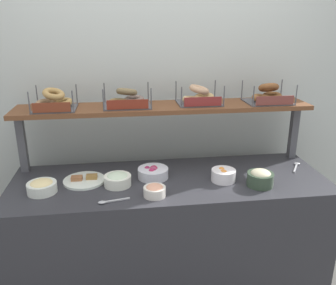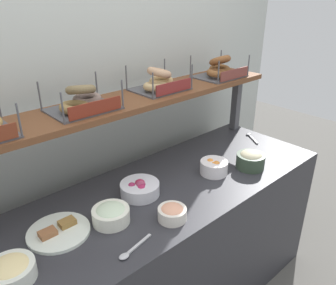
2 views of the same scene
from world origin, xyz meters
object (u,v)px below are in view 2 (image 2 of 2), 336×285
at_px(bowl_fruit_salad, 214,167).
at_px(bagel_basket_cinnamon_raisin, 220,70).
at_px(serving_spoon_by_edge, 251,136).
at_px(bowl_egg_salad, 11,271).
at_px(bowl_lox_spread, 172,213).
at_px(bowl_beet_salad, 140,188).
at_px(bagel_basket_sesame, 159,82).
at_px(bowl_tuna_salad, 251,159).
at_px(bagel_basket_poppy, 82,101).
at_px(bowl_scallion_spread, 111,214).
at_px(serving_plate_white, 59,231).
at_px(serving_spoon_near_plate, 131,251).

relative_size(bowl_fruit_salad, bagel_basket_cinnamon_raisin, 0.50).
distance_m(bowl_fruit_salad, serving_spoon_by_edge, 0.60).
bearing_deg(bowl_egg_salad, serving_spoon_by_edge, 5.54).
bearing_deg(bowl_lox_spread, bowl_egg_salad, 168.47).
relative_size(bowl_beet_salad, bowl_egg_salad, 1.14).
height_order(bowl_lox_spread, serving_spoon_by_edge, bowl_lox_spread).
xyz_separation_m(bowl_lox_spread, bagel_basket_sesame, (0.36, 0.50, 0.44)).
xyz_separation_m(bowl_tuna_salad, bagel_basket_poppy, (-0.80, 0.43, 0.42)).
relative_size(serving_spoon_by_edge, bagel_basket_sesame, 0.51).
relative_size(bowl_scallion_spread, serving_spoon_by_edge, 1.10).
xyz_separation_m(bowl_lox_spread, bowl_tuna_salad, (0.66, 0.05, 0.02)).
bearing_deg(bagel_basket_cinnamon_raisin, bowl_fruit_salad, -140.81).
bearing_deg(serving_plate_white, bagel_basket_sesame, 17.04).
bearing_deg(bowl_lox_spread, bagel_basket_cinnamon_raisin, 28.74).
height_order(bowl_lox_spread, bowl_tuna_salad, bowl_tuna_salad).
distance_m(bowl_scallion_spread, bagel_basket_poppy, 0.54).
bearing_deg(bowl_fruit_salad, bowl_egg_salad, -179.41).
relative_size(bowl_fruit_salad, bagel_basket_sesame, 0.52).
relative_size(bowl_fruit_salad, bowl_egg_salad, 0.89).
distance_m(bowl_fruit_salad, bowl_beet_salad, 0.46).
distance_m(bowl_egg_salad, bagel_basket_sesame, 1.17).
distance_m(serving_spoon_near_plate, bagel_basket_sesame, 0.95).
bearing_deg(bagel_basket_poppy, bowl_lox_spread, -74.68).
relative_size(bagel_basket_poppy, bagel_basket_sesame, 1.04).
height_order(bowl_fruit_salad, bowl_beet_salad, bowl_fruit_salad).
relative_size(serving_spoon_by_edge, bagel_basket_poppy, 0.49).
bearing_deg(bowl_lox_spread, serving_plate_white, 149.04).
distance_m(bowl_egg_salad, serving_plate_white, 0.27).
bearing_deg(bowl_egg_salad, bagel_basket_poppy, 33.12).
bearing_deg(bowl_egg_salad, bagel_basket_cinnamon_raisin, 12.31).
distance_m(bowl_beet_salad, bagel_basket_sesame, 0.61).
xyz_separation_m(bowl_tuna_salad, bagel_basket_cinnamon_raisin, (0.18, 0.42, 0.43)).
relative_size(bowl_tuna_salad, bagel_basket_sesame, 0.55).
bearing_deg(bagel_basket_cinnamon_raisin, bagel_basket_sesame, 176.15).
bearing_deg(serving_plate_white, serving_spoon_by_edge, 1.74).
relative_size(serving_spoon_near_plate, bagel_basket_sesame, 0.60).
distance_m(bowl_beet_salad, serving_spoon_by_edge, 1.02).
bearing_deg(bagel_basket_sesame, bagel_basket_cinnamon_raisin, -3.85).
bearing_deg(bagel_basket_sesame, bowl_egg_salad, -160.55).
xyz_separation_m(serving_plate_white, bagel_basket_poppy, (0.29, 0.23, 0.46)).
bearing_deg(bowl_tuna_salad, bowl_fruit_salad, 154.28).
relative_size(serving_plate_white, bagel_basket_poppy, 0.85).
distance_m(bowl_fruit_salad, bowl_egg_salad, 1.12).
bearing_deg(serving_plate_white, bagel_basket_cinnamon_raisin, 9.33).
distance_m(bowl_beet_salad, bowl_scallion_spread, 0.24).
bearing_deg(bowl_scallion_spread, bagel_basket_poppy, 75.16).
relative_size(bagel_basket_sesame, bagel_basket_cinnamon_raisin, 0.97).
height_order(bowl_fruit_salad, bagel_basket_cinnamon_raisin, bagel_basket_cinnamon_raisin).
bearing_deg(bowl_fruit_salad, bowl_lox_spread, -162.21).
height_order(bowl_lox_spread, bagel_basket_poppy, bagel_basket_poppy).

